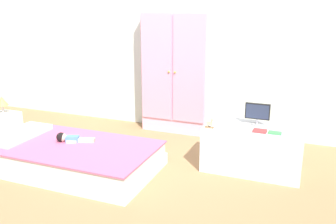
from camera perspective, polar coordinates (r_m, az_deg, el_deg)
The scene contains 13 objects.
ground_plane at distance 3.71m, azimuth -8.95°, elevation -9.34°, with size 10.00×10.00×0.02m, color #99754C.
back_wall at distance 4.78m, azimuth 0.16°, elevation 13.40°, with size 6.40×0.05×2.70m, color silver.
bed at distance 3.81m, azimuth -14.84°, elevation -6.80°, with size 1.70×0.94×0.25m.
pillow at distance 4.17m, azimuth -22.25°, elevation -3.24°, with size 0.32×0.67×0.05m, color silver.
doll at distance 3.85m, azimuth -15.40°, elevation -3.98°, with size 0.38×0.20×0.10m.
nightstand at distance 4.65m, azimuth -24.16°, elevation -2.57°, with size 0.28×0.28×0.40m, color white.
table_lamp at distance 4.56m, azimuth -24.64°, elevation 1.45°, with size 0.13×0.13×0.20m.
wardrobe at distance 4.63m, azimuth 1.21°, elevation 6.59°, with size 0.86×0.27×1.62m.
tv_stand at distance 3.72m, azimuth 13.16°, elevation -5.61°, with size 0.95×0.50×0.45m, color silver.
tv_monitor at distance 3.69m, azimuth 13.87°, elevation -0.09°, with size 0.24×0.10×0.22m.
rocking_horse_toy at distance 3.54m, azimuth 6.64°, elevation -1.78°, with size 0.09×0.04×0.10m.
book_red at distance 3.53m, azimuth 14.24°, elevation -2.89°, with size 0.13×0.11×0.01m, color #CC3838.
book_green at distance 3.52m, azimuth 16.47°, elevation -3.16°, with size 0.12×0.09×0.01m, color #429E51.
Camera 1 is at (1.76, -2.87, 1.57)m, focal length 38.79 mm.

